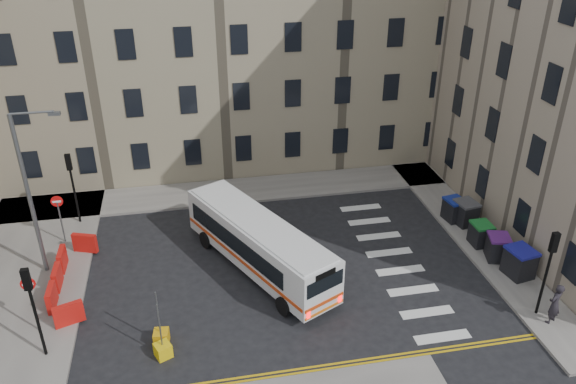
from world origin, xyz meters
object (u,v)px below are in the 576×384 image
object	(u,v)px
wheelie_bin_b	(498,247)
streetlamp	(29,194)
wheelie_bin_a	(520,262)
wheelie_bin_d	(465,213)
bollard_chevron	(161,337)
bus	(258,242)
pedestrian	(555,304)
wheelie_bin_e	(454,209)
wheelie_bin_c	(481,234)
bollard_yellow	(163,350)

from	to	relation	value
wheelie_bin_b	streetlamp	bearing A→B (deg)	-172.53
wheelie_bin_a	streetlamp	bearing A→B (deg)	157.94
wheelie_bin_d	bollard_chevron	bearing A→B (deg)	-168.48
bus	pedestrian	xyz separation A→B (m)	(11.64, -6.44, -0.43)
wheelie_bin_e	wheelie_bin_c	bearing A→B (deg)	-94.63
wheelie_bin_c	bollard_yellow	distance (m)	16.97
wheelie_bin_e	bollard_chevron	xyz separation A→B (m)	(-16.09, -6.77, -0.49)
pedestrian	bollard_yellow	size ratio (longest dim) A/B	3.20
wheelie_bin_e	bollard_chevron	distance (m)	17.46
wheelie_bin_e	bollard_yellow	bearing A→B (deg)	-164.05
wheelie_bin_b	bus	bearing A→B (deg)	-171.78
streetlamp	wheelie_bin_b	world-z (taller)	streetlamp
pedestrian	wheelie_bin_b	bearing A→B (deg)	-118.15
wheelie_bin_a	bollard_yellow	size ratio (longest dim) A/B	2.47
bus	wheelie_bin_a	world-z (taller)	bus
wheelie_bin_b	wheelie_bin_c	xyz separation A→B (m)	(-0.18, 1.37, -0.03)
wheelie_bin_e	bollard_yellow	distance (m)	17.72
wheelie_bin_a	pedestrian	distance (m)	3.38
pedestrian	bus	bearing A→B (deg)	-55.27
wheelie_bin_b	wheelie_bin_c	size ratio (longest dim) A/B	1.15
wheelie_bin_b	wheelie_bin_d	world-z (taller)	wheelie_bin_d
pedestrian	bollard_yellow	world-z (taller)	pedestrian
wheelie_bin_d	wheelie_bin_e	world-z (taller)	wheelie_bin_d
wheelie_bin_a	bollard_yellow	world-z (taller)	wheelie_bin_a
wheelie_bin_d	wheelie_bin_a	bearing A→B (deg)	-96.03
wheelie_bin_a	wheelie_bin_b	world-z (taller)	wheelie_bin_a
bus	wheelie_bin_e	size ratio (longest dim) A/B	7.51
wheelie_bin_c	bollard_chevron	size ratio (longest dim) A/B	2.04
bollard_yellow	pedestrian	bearing A→B (deg)	-4.49
wheelie_bin_a	pedestrian	bearing A→B (deg)	-107.49
wheelie_bin_e	streetlamp	bearing A→B (deg)	172.55
wheelie_bin_d	pedestrian	world-z (taller)	pedestrian
bus	pedestrian	world-z (taller)	bus
wheelie_bin_c	wheelie_bin_e	distance (m)	2.64
bus	wheelie_bin_d	size ratio (longest dim) A/B	7.05
bus	bollard_chevron	world-z (taller)	bus
bollard_yellow	bollard_chevron	world-z (taller)	same
bus	wheelie_bin_e	xyz separation A→B (m)	(11.40, 2.38, -0.75)
bus	wheelie_bin_d	world-z (taller)	bus
wheelie_bin_c	wheelie_bin_e	bearing A→B (deg)	94.17
wheelie_bin_b	pedestrian	size ratio (longest dim) A/B	0.73
streetlamp	wheelie_bin_a	xyz separation A→B (m)	(22.29, -4.80, -3.46)
wheelie_bin_c	bollard_chevron	bearing A→B (deg)	-166.22
wheelie_bin_c	bollard_chevron	xyz separation A→B (m)	(-16.30, -4.14, -0.47)
streetlamp	pedestrian	bearing A→B (deg)	-20.43
pedestrian	wheelie_bin_e	bearing A→B (deg)	-114.77
wheelie_bin_c	wheelie_bin_d	world-z (taller)	wheelie_bin_d
wheelie_bin_b	bollard_yellow	bearing A→B (deg)	-151.77
bus	wheelie_bin_a	size ratio (longest dim) A/B	6.55
streetlamp	wheelie_bin_e	world-z (taller)	streetlamp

